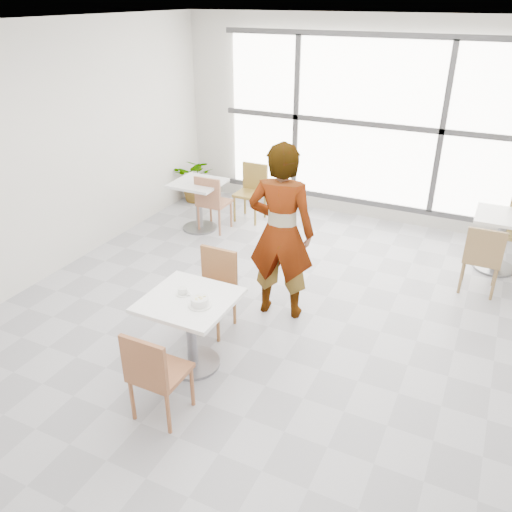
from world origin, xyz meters
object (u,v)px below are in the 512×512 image
at_px(chair_far, 215,284).
at_px(bg_table_right, 501,235).
at_px(main_table, 190,319).
at_px(oatmeal_bowl, 200,302).
at_px(chair_near, 154,371).
at_px(bg_chair_right_near, 483,255).
at_px(coffee_cup, 183,291).
at_px(person, 281,233).
at_px(bg_chair_left_near, 212,200).
at_px(plant_left, 196,179).
at_px(bg_chair_left_far, 252,188).
at_px(bg_table_left, 199,199).

bearing_deg(chair_far, bg_table_right, 45.53).
height_order(main_table, oatmeal_bowl, oatmeal_bowl).
bearing_deg(chair_near, bg_chair_right_near, -123.40).
bearing_deg(chair_far, coffee_cup, -85.41).
relative_size(chair_near, person, 0.45).
bearing_deg(bg_chair_left_near, bg_table_right, -171.74).
height_order(main_table, plant_left, plant_left).
bearing_deg(bg_table_right, coffee_cup, -127.73).
bearing_deg(bg_chair_left_near, bg_chair_left_far, -112.85).
distance_m(bg_table_right, plant_left, 4.84).
relative_size(bg_chair_right_near, plant_left, 1.12).
xyz_separation_m(chair_far, bg_chair_left_near, (-1.28, 2.13, 0.00)).
height_order(chair_near, chair_far, same).
height_order(bg_chair_right_near, plant_left, bg_chair_right_near).
height_order(chair_near, bg_table_left, chair_near).
distance_m(main_table, bg_chair_left_near, 3.16).
distance_m(chair_near, chair_far, 1.46).
distance_m(bg_chair_left_near, bg_chair_right_near, 3.77).
xyz_separation_m(bg_table_right, bg_chair_right_near, (-0.16, -0.76, 0.01)).
bearing_deg(bg_table_right, plant_left, 174.88).
distance_m(main_table, bg_table_right, 4.22).
bearing_deg(bg_chair_left_near, bg_chair_right_near, 177.17).
bearing_deg(bg_table_right, bg_chair_right_near, -102.22).
height_order(oatmeal_bowl, coffee_cup, oatmeal_bowl).
bearing_deg(coffee_cup, main_table, -23.36).
xyz_separation_m(oatmeal_bowl, bg_table_right, (2.35, 3.46, -0.31)).
bearing_deg(chair_near, plant_left, -62.04).
bearing_deg(coffee_cup, bg_table_right, 52.27).
height_order(chair_far, bg_table_left, chair_far).
bearing_deg(oatmeal_bowl, coffee_cup, 157.91).
relative_size(person, plant_left, 2.52).
relative_size(bg_table_right, bg_chair_left_far, 0.86).
bearing_deg(bg_table_right, bg_table_left, -172.12).
height_order(main_table, bg_chair_left_near, bg_chair_left_near).
xyz_separation_m(chair_far, oatmeal_bowl, (0.30, -0.76, 0.29)).
xyz_separation_m(bg_chair_left_far, bg_chair_right_near, (3.46, -0.92, 0.00)).
distance_m(person, bg_table_right, 3.08).
xyz_separation_m(chair_far, bg_table_right, (2.65, 2.70, -0.01)).
bearing_deg(chair_far, chair_near, -79.74).
bearing_deg(oatmeal_bowl, bg_chair_right_near, 50.97).
height_order(coffee_cup, plant_left, coffee_cup).
bearing_deg(bg_table_left, chair_far, -54.79).
distance_m(chair_near, plant_left, 5.17).
height_order(chair_far, plant_left, chair_far).
bearing_deg(bg_chair_right_near, coffee_cup, 46.91).
distance_m(bg_chair_right_near, plant_left, 4.80).
relative_size(chair_near, bg_chair_left_far, 1.00).
bearing_deg(plant_left, bg_chair_right_near, -14.33).
relative_size(chair_far, coffee_cup, 5.47).
distance_m(bg_table_right, bg_chair_right_near, 0.77).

